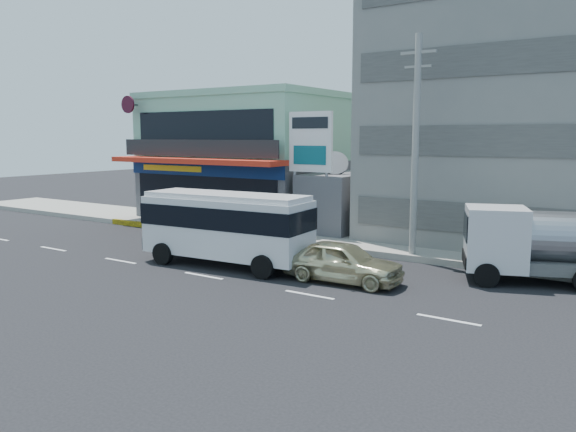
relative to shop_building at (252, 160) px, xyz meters
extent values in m
plane|color=black|center=(8.00, -13.95, -4.00)|extent=(120.00, 120.00, 0.00)
cube|color=gray|center=(13.00, -4.45, -3.85)|extent=(70.00, 5.00, 0.30)
cube|color=#444448|center=(0.00, 0.05, -2.00)|extent=(12.00, 10.00, 4.00)
cube|color=#86BFA0|center=(0.00, 0.05, 2.00)|extent=(12.00, 10.00, 4.00)
cube|color=red|center=(0.00, -5.75, 0.15)|extent=(12.40, 1.80, 0.30)
cube|color=navy|center=(0.00, -5.00, -0.40)|extent=(12.00, 0.12, 0.80)
cube|color=black|center=(0.00, -4.97, -1.90)|extent=(11.00, 0.06, 2.60)
cube|color=gray|center=(18.00, 1.05, 3.00)|extent=(16.00, 12.00, 14.00)
cube|color=#444448|center=(8.00, -1.95, -2.25)|extent=(3.00, 6.00, 3.50)
cylinder|color=slate|center=(8.00, -2.95, -0.42)|extent=(1.50, 1.50, 0.15)
cylinder|color=gray|center=(6.50, -4.75, -0.75)|extent=(0.16, 0.16, 6.50)
cylinder|color=gray|center=(8.50, -4.75, -0.75)|extent=(0.16, 0.16, 6.50)
cube|color=white|center=(7.50, -4.75, 1.30)|extent=(2.60, 0.18, 3.20)
cylinder|color=#999993|center=(14.00, -6.55, 1.00)|extent=(0.30, 0.30, 10.00)
cube|color=#999993|center=(14.00, -6.55, 5.20)|extent=(1.60, 0.12, 0.12)
cube|color=#999993|center=(14.00, -6.55, 4.60)|extent=(1.20, 0.10, 0.10)
cube|color=silver|center=(7.63, -12.02, -2.28)|extent=(7.67, 2.90, 2.47)
cube|color=black|center=(7.63, -12.02, -1.79)|extent=(7.73, 2.95, 0.91)
cube|color=silver|center=(7.63, -12.02, -0.93)|extent=(7.44, 2.67, 0.21)
cylinder|color=black|center=(5.14, -13.38, -3.51)|extent=(0.99, 0.37, 0.97)
cylinder|color=black|center=(4.97, -11.02, -3.51)|extent=(0.99, 0.37, 0.97)
cylinder|color=black|center=(10.29, -13.01, -3.51)|extent=(0.99, 0.37, 0.97)
cylinder|color=black|center=(10.12, -10.65, -3.51)|extent=(0.99, 0.37, 0.97)
imported|color=beige|center=(13.14, -11.72, -3.19)|extent=(4.82, 2.13, 1.61)
cube|color=silver|center=(18.00, -8.31, -2.29)|extent=(2.82, 2.82, 2.39)
cube|color=#595956|center=(20.43, -7.45, -3.26)|extent=(7.62, 4.37, 0.46)
cylinder|color=black|center=(18.01, -9.43, -3.54)|extent=(0.96, 0.57, 0.92)
cylinder|color=black|center=(17.30, -7.43, -3.54)|extent=(0.96, 0.57, 0.92)
cylinder|color=black|center=(20.52, -6.29, -3.54)|extent=(0.96, 0.57, 0.92)
imported|color=#5E0D1B|center=(4.00, -7.15, -3.51)|extent=(1.96, 1.33, 0.97)
imported|color=#66594C|center=(4.00, -7.15, -2.51)|extent=(0.65, 0.77, 1.78)
camera|label=1|loc=(22.99, -30.57, 1.62)|focal=35.00mm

